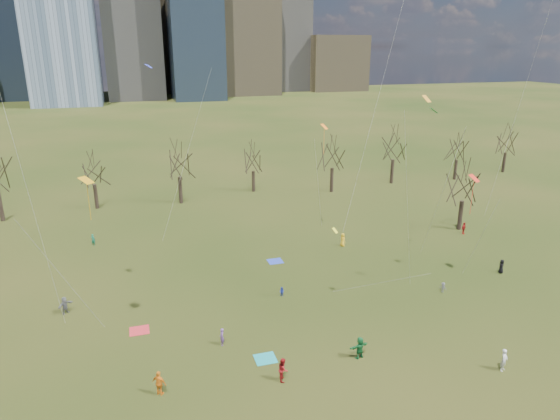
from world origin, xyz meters
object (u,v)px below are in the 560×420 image
object	(u,v)px
blanket_navy	(275,261)
person_4	(159,383)
blanket_crimson	(139,330)
blanket_teal	(265,359)
person_1	(504,360)
person_2	(283,369)

from	to	relation	value
blanket_navy	person_4	distance (m)	23.34
blanket_navy	blanket_crimson	bearing A→B (deg)	-145.50
blanket_teal	blanket_crimson	xyz separation A→B (m)	(-8.96, 6.85, 0.00)
blanket_crimson	person_4	bearing A→B (deg)	-83.00
person_1	blanket_crimson	bearing A→B (deg)	123.12
person_1	person_4	bearing A→B (deg)	140.19
blanket_teal	blanket_navy	distance (m)	17.99
person_1	person_2	distance (m)	16.05
person_1	person_4	size ratio (longest dim) A/B	0.95
blanket_teal	person_1	xyz separation A→B (m)	(16.17, -6.41, 0.85)
blanket_crimson	person_2	bearing A→B (deg)	-45.37
blanket_crimson	person_1	xyz separation A→B (m)	(25.13, -13.26, 0.85)
person_1	person_2	size ratio (longest dim) A/B	0.99
blanket_navy	person_2	size ratio (longest dim) A/B	0.92
blanket_navy	person_4	world-z (taller)	person_4
blanket_crimson	person_1	distance (m)	28.43
blanket_teal	blanket_crimson	size ratio (longest dim) A/B	1.00
person_2	person_4	size ratio (longest dim) A/B	0.96
blanket_crimson	person_4	distance (m)	8.81
blanket_navy	person_2	distance (m)	20.50
blanket_navy	blanket_crimson	size ratio (longest dim) A/B	1.00
blanket_navy	person_1	xyz separation A→B (m)	(10.34, -23.43, 0.85)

